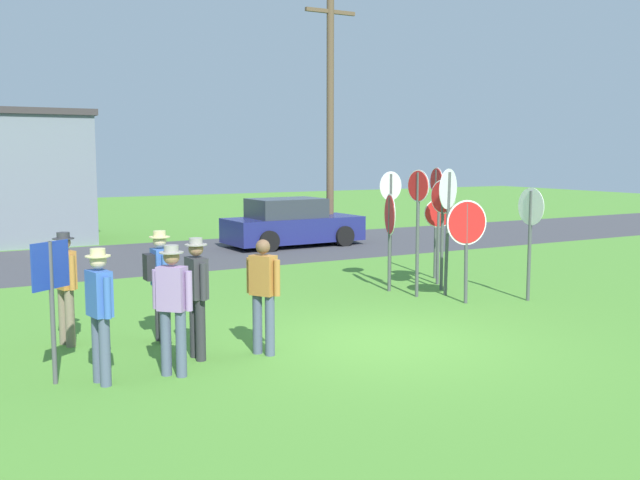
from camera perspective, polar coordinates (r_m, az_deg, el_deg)
The scene contains 20 objects.
ground_plane at distance 11.42m, azimuth 4.97°, elevation -8.00°, with size 80.00×80.00×0.00m, color #518E33.
street_asphalt at distance 21.26m, azimuth -11.92°, elevation -1.20°, with size 60.00×6.40×0.01m, color #424247.
utility_pole at distance 24.09m, azimuth 0.81°, elevation 9.89°, with size 1.80×0.24×8.04m.
parked_car_on_street at distance 22.92m, azimuth -2.24°, elevation 1.24°, with size 4.35×2.12×1.51m.
stop_sign_far_back at distance 16.32m, azimuth 9.27°, elevation 0.98°, with size 0.53×0.37×1.91m.
stop_sign_center_cluster at distance 15.03m, azimuth 9.99°, elevation 2.47°, with size 0.75×0.38×2.61m.
stop_sign_rear_left at distance 14.35m, azimuth 11.43°, elevation 0.54°, with size 0.87×0.19×2.02m.
stop_sign_leaning_right at distance 14.79m, azimuth 7.68°, elevation 2.14°, with size 0.07×0.65×2.59m.
stop_sign_low_front at distance 14.87m, azimuth 16.18°, elevation 1.21°, with size 0.08×0.74×2.25m.
stop_sign_nearest at distance 17.06m, azimuth 9.09°, elevation 2.72°, with size 0.15×0.63×2.59m.
stop_sign_rear_right at distance 15.35m, azimuth 5.48°, elevation 1.20°, with size 0.32×0.82×2.07m.
stop_sign_tallest at distance 15.64m, azimuth 9.58°, elevation 1.93°, with size 0.09×0.72×2.36m.
stop_sign_leaning_left at distance 15.94m, azimuth 5.53°, elevation 2.33°, with size 0.63×0.11×2.53m.
person_in_teal at distance 9.57m, azimuth -16.90°, elevation -5.12°, with size 0.31×0.56×1.74m.
person_holding_notes at distance 10.42m, azimuth -9.64°, elevation -3.96°, with size 0.32×0.57×1.74m.
person_in_blue at distance 10.54m, azimuth -4.47°, elevation -3.95°, with size 0.37×0.50×1.69m.
person_with_sunhat at distance 9.68m, azimuth -11.49°, elevation -4.83°, with size 0.42×0.43×1.74m.
person_in_dark_shirt at distance 11.45m, azimuth -12.50°, elevation -2.92°, with size 0.40×0.57×1.74m.
person_on_left at distance 11.65m, azimuth -19.36°, elevation -3.11°, with size 0.31×0.55×1.74m.
info_panel_leftmost at distance 9.72m, azimuth -20.33°, elevation -3.42°, with size 0.50×0.37×1.82m.
Camera 1 is at (-6.22, -9.12, 2.92)m, focal length 40.79 mm.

